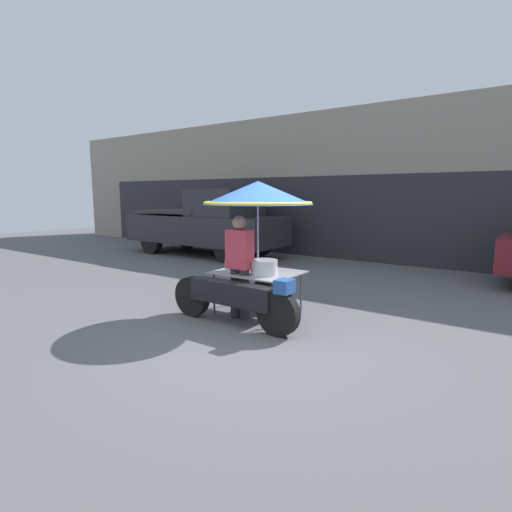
% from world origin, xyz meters
% --- Properties ---
extents(ground_plane, '(36.00, 36.00, 0.00)m').
position_xyz_m(ground_plane, '(0.00, 0.00, 0.00)').
color(ground_plane, '#56565B').
extents(shopfront_building, '(28.00, 2.06, 4.27)m').
position_xyz_m(shopfront_building, '(0.00, 7.76, 2.12)').
color(shopfront_building, gray).
rests_on(shopfront_building, ground).
extents(vendor_motorcycle_cart, '(2.18, 1.67, 2.06)m').
position_xyz_m(vendor_motorcycle_cart, '(-0.56, 0.81, 1.53)').
color(vendor_motorcycle_cart, black).
rests_on(vendor_motorcycle_cart, ground).
extents(vendor_person, '(0.38, 0.22, 1.56)m').
position_xyz_m(vendor_person, '(-0.66, 0.57, 0.87)').
color(vendor_person, '#2D2D33').
rests_on(vendor_person, ground).
extents(pickup_truck, '(5.17, 1.86, 2.02)m').
position_xyz_m(pickup_truck, '(-5.39, 5.09, 0.97)').
color(pickup_truck, black).
rests_on(pickup_truck, ground).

